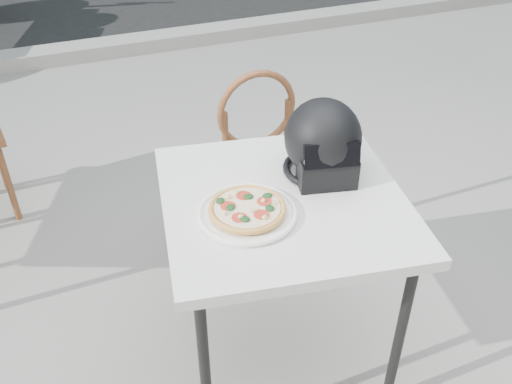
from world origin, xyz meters
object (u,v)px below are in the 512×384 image
object	(u,v)px
plate	(247,214)
cafe_chair_main	(249,150)
pizza	(247,208)
cafe_table_main	(283,213)
helmet	(323,143)

from	to	relation	value
plate	cafe_chair_main	size ratio (longest dim) A/B	0.44
cafe_chair_main	plate	bearing A→B (deg)	67.09
plate	pizza	distance (m)	0.02
pizza	cafe_table_main	bearing A→B (deg)	18.78
cafe_chair_main	cafe_table_main	bearing A→B (deg)	77.05
cafe_table_main	plate	distance (m)	0.18
helmet	cafe_table_main	bearing A→B (deg)	-141.85
pizza	helmet	distance (m)	0.38
cafe_table_main	helmet	xyz separation A→B (m)	(0.19, 0.09, 0.20)
plate	helmet	size ratio (longest dim) A/B	1.28
plate	helmet	bearing A→B (deg)	22.57
plate	pizza	size ratio (longest dim) A/B	1.58
plate	cafe_table_main	bearing A→B (deg)	18.83
pizza	helmet	bearing A→B (deg)	22.54
plate	helmet	distance (m)	0.38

